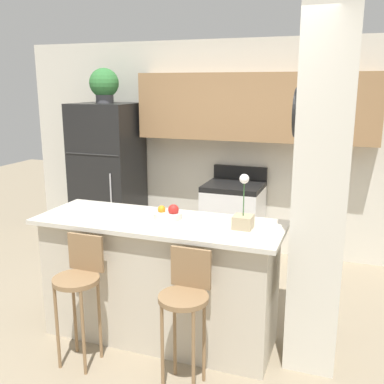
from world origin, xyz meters
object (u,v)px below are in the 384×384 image
object	(u,v)px
bar_stool_right	(185,300)
orchid_vase	(243,215)
bar_stool_left	(79,282)
potted_plant_on_fridge	(104,84)
fruit_bowl	(168,214)
stove_range	(233,221)
refrigerator	(108,176)

from	to	relation	value
bar_stool_right	orchid_vase	distance (m)	0.75
bar_stool_left	bar_stool_right	bearing A→B (deg)	0.00
orchid_vase	bar_stool_right	bearing A→B (deg)	-115.82
potted_plant_on_fridge	fruit_bowl	xyz separation A→B (m)	(1.57, -1.76, -0.99)
orchid_vase	potted_plant_on_fridge	bearing A→B (deg)	140.47
bar_stool_right	potted_plant_on_fridge	bearing A→B (deg)	129.62
stove_range	bar_stool_left	distance (m)	2.45
bar_stool_right	fruit_bowl	bearing A→B (deg)	122.29
bar_stool_left	stove_range	bearing A→B (deg)	77.47
fruit_bowl	refrigerator	bearing A→B (deg)	131.69
bar_stool_right	orchid_vase	xyz separation A→B (m)	(0.25, 0.53, 0.46)
bar_stool_right	fruit_bowl	size ratio (longest dim) A/B	4.33
potted_plant_on_fridge	orchid_vase	xyz separation A→B (m)	(2.18, -1.80, -0.93)
potted_plant_on_fridge	stove_range	bearing A→B (deg)	2.04
stove_range	bar_stool_left	world-z (taller)	stove_range
refrigerator	orchid_vase	size ratio (longest dim) A/B	4.45
stove_range	fruit_bowl	size ratio (longest dim) A/B	4.80
bar_stool_right	refrigerator	bearing A→B (deg)	129.62
refrigerator	bar_stool_left	bearing A→B (deg)	-64.71
stove_range	orchid_vase	distance (m)	2.04
bar_stool_left	orchid_vase	bearing A→B (deg)	25.96
bar_stool_left	orchid_vase	distance (m)	1.29
refrigerator	potted_plant_on_fridge	xyz separation A→B (m)	(-0.00, 0.00, 1.13)
bar_stool_right	potted_plant_on_fridge	distance (m)	3.32
bar_stool_left	orchid_vase	xyz separation A→B (m)	(1.08, 0.53, 0.46)
refrigerator	fruit_bowl	distance (m)	2.36
refrigerator	bar_stool_right	xyz separation A→B (m)	(1.93, -2.33, -0.27)
potted_plant_on_fridge	fruit_bowl	distance (m)	2.56
fruit_bowl	potted_plant_on_fridge	bearing A→B (deg)	131.69
bar_stool_left	bar_stool_right	distance (m)	0.83
stove_range	fruit_bowl	world-z (taller)	fruit_bowl
bar_stool_left	refrigerator	bearing A→B (deg)	115.29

